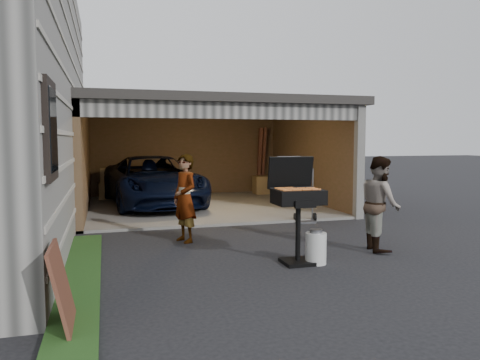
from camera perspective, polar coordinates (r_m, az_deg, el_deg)
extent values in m
plane|color=black|center=(6.85, 0.65, -11.12)|extent=(80.00, 80.00, 0.00)
cube|color=#193814|center=(5.63, -19.36, -14.71)|extent=(0.50, 8.00, 0.06)
cube|color=#605E59|center=(13.21, -4.42, -3.17)|extent=(6.50, 6.00, 0.06)
cube|color=#483B21|center=(15.96, -6.60, 2.98)|extent=(6.50, 0.15, 2.70)
cube|color=#483B21|center=(14.08, 8.31, 2.70)|extent=(0.15, 6.00, 2.70)
cube|color=#483B21|center=(12.82, -18.50, 2.27)|extent=(0.15, 6.00, 2.70)
cube|color=#2D2B28|center=(13.10, -4.50, 8.91)|extent=(6.80, 6.30, 0.20)
cube|color=#474744|center=(10.25, -1.14, 8.45)|extent=(6.50, 0.16, 0.36)
cube|color=beige|center=(11.44, -2.75, 8.59)|extent=(6.00, 2.40, 0.06)
cube|color=#474744|center=(11.45, 14.33, 2.08)|extent=(0.20, 0.18, 2.70)
cube|color=olive|center=(15.09, -15.69, -1.25)|extent=(0.60, 0.50, 0.50)
cube|color=olive|center=(15.04, -15.73, 0.55)|extent=(0.50, 0.45, 0.45)
cube|color=olive|center=(15.83, 2.72, -0.60)|extent=(0.55, 0.50, 0.60)
cube|color=#4F281B|center=(16.39, 2.65, 2.54)|extent=(0.24, 0.43, 2.20)
imported|color=black|center=(13.32, -10.62, -0.33)|extent=(2.77, 5.15, 1.37)
imported|color=#AAC4D6|center=(8.68, -6.73, -2.23)|extent=(0.59, 0.70, 1.63)
imported|color=#3F2518|center=(8.34, 16.70, -2.73)|extent=(0.77, 0.90, 1.62)
cube|color=black|center=(7.33, 7.04, -9.87)|extent=(0.47, 0.47, 0.06)
cylinder|color=black|center=(7.22, 7.08, -6.25)|extent=(0.08, 0.08, 0.93)
cube|color=black|center=(7.13, 7.13, -2.05)|extent=(0.73, 0.51, 0.22)
cube|color=#59595B|center=(7.12, 7.14, -1.29)|extent=(0.67, 0.44, 0.02)
cube|color=black|center=(7.40, 6.17, 0.89)|extent=(0.73, 0.13, 0.51)
cylinder|color=white|center=(7.31, 9.23, -8.22)|extent=(0.40, 0.40, 0.48)
cube|color=#4F281B|center=(5.04, -20.85, -12.28)|extent=(0.22, 0.79, 0.87)
cube|color=gray|center=(10.82, 8.10, -5.06)|extent=(0.44, 0.32, 0.05)
cylinder|color=black|center=(10.88, 6.76, -4.56)|extent=(0.08, 0.21, 0.21)
cylinder|color=black|center=(10.99, 9.09, -4.49)|extent=(0.08, 0.21, 0.21)
cylinder|color=gray|center=(10.82, 7.08, -1.80)|extent=(0.03, 0.03, 1.20)
cylinder|color=gray|center=(10.90, 8.84, -1.77)|extent=(0.03, 0.03, 1.20)
cylinder|color=gray|center=(10.81, 8.00, 1.23)|extent=(0.34, 0.09, 0.03)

